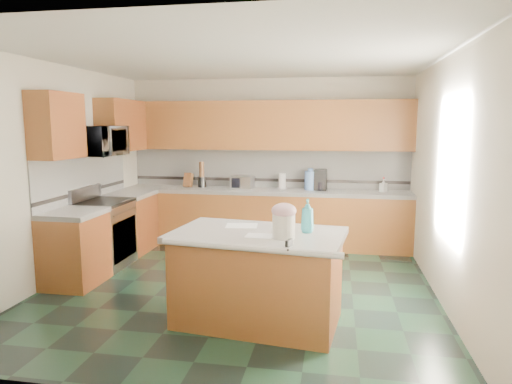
% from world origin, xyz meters
% --- Properties ---
extents(floor, '(4.60, 4.60, 0.00)m').
position_xyz_m(floor, '(0.00, 0.00, 0.00)').
color(floor, black).
rests_on(floor, ground).
extents(ceiling, '(4.60, 4.60, 0.00)m').
position_xyz_m(ceiling, '(0.00, 0.00, 2.70)').
color(ceiling, white).
rests_on(ceiling, ground).
extents(wall_back, '(4.60, 0.04, 2.70)m').
position_xyz_m(wall_back, '(0.00, 2.32, 1.35)').
color(wall_back, '#EFE5CE').
rests_on(wall_back, ground).
extents(wall_front, '(4.60, 0.04, 2.70)m').
position_xyz_m(wall_front, '(0.00, -2.32, 1.35)').
color(wall_front, '#EFE5CE').
rests_on(wall_front, ground).
extents(wall_left, '(0.04, 4.60, 2.70)m').
position_xyz_m(wall_left, '(-2.32, 0.00, 1.35)').
color(wall_left, '#EFE5CE').
rests_on(wall_left, ground).
extents(wall_right, '(0.04, 4.60, 2.70)m').
position_xyz_m(wall_right, '(2.32, 0.00, 1.35)').
color(wall_right, '#EFE5CE').
rests_on(wall_right, ground).
extents(back_base_cab, '(4.60, 0.60, 0.86)m').
position_xyz_m(back_base_cab, '(0.00, 2.00, 0.43)').
color(back_base_cab, '#5B2811').
rests_on(back_base_cab, ground).
extents(back_countertop, '(4.60, 0.64, 0.06)m').
position_xyz_m(back_countertop, '(0.00, 2.00, 0.89)').
color(back_countertop, silver).
rests_on(back_countertop, back_base_cab).
extents(back_upper_cab, '(4.60, 0.33, 0.78)m').
position_xyz_m(back_upper_cab, '(0.00, 2.13, 1.94)').
color(back_upper_cab, '#5B2811').
rests_on(back_upper_cab, wall_back).
extents(back_backsplash, '(4.60, 0.02, 0.63)m').
position_xyz_m(back_backsplash, '(0.00, 2.29, 1.24)').
color(back_backsplash, silver).
rests_on(back_backsplash, back_countertop).
extents(back_accent_band, '(4.60, 0.01, 0.05)m').
position_xyz_m(back_accent_band, '(0.00, 2.28, 1.04)').
color(back_accent_band, black).
rests_on(back_accent_band, back_countertop).
extents(left_base_cab_rear, '(0.60, 0.82, 0.86)m').
position_xyz_m(left_base_cab_rear, '(-2.00, 1.29, 0.43)').
color(left_base_cab_rear, '#5B2811').
rests_on(left_base_cab_rear, ground).
extents(left_counter_rear, '(0.64, 0.82, 0.06)m').
position_xyz_m(left_counter_rear, '(-2.00, 1.29, 0.89)').
color(left_counter_rear, silver).
rests_on(left_counter_rear, left_base_cab_rear).
extents(left_base_cab_front, '(0.60, 0.72, 0.86)m').
position_xyz_m(left_base_cab_front, '(-2.00, -0.24, 0.43)').
color(left_base_cab_front, '#5B2811').
rests_on(left_base_cab_front, ground).
extents(left_counter_front, '(0.64, 0.72, 0.06)m').
position_xyz_m(left_counter_front, '(-2.00, -0.24, 0.89)').
color(left_counter_front, silver).
rests_on(left_counter_front, left_base_cab_front).
extents(left_backsplash, '(0.02, 2.30, 0.63)m').
position_xyz_m(left_backsplash, '(-2.29, 0.55, 1.24)').
color(left_backsplash, silver).
rests_on(left_backsplash, wall_left).
extents(left_accent_band, '(0.01, 2.30, 0.05)m').
position_xyz_m(left_accent_band, '(-2.28, 0.55, 1.04)').
color(left_accent_band, black).
rests_on(left_accent_band, wall_left).
extents(left_upper_cab_rear, '(0.33, 1.09, 0.78)m').
position_xyz_m(left_upper_cab_rear, '(-2.13, 1.42, 1.94)').
color(left_upper_cab_rear, '#5B2811').
rests_on(left_upper_cab_rear, wall_left).
extents(left_upper_cab_front, '(0.33, 0.72, 0.78)m').
position_xyz_m(left_upper_cab_front, '(-2.13, -0.24, 1.94)').
color(left_upper_cab_front, '#5B2811').
rests_on(left_upper_cab_front, wall_left).
extents(range_body, '(0.60, 0.76, 0.88)m').
position_xyz_m(range_body, '(-2.00, 0.50, 0.44)').
color(range_body, '#B7B7BC').
rests_on(range_body, ground).
extents(range_oven_door, '(0.02, 0.68, 0.55)m').
position_xyz_m(range_oven_door, '(-1.71, 0.50, 0.40)').
color(range_oven_door, black).
rests_on(range_oven_door, range_body).
extents(range_cooktop, '(0.62, 0.78, 0.04)m').
position_xyz_m(range_cooktop, '(-2.00, 0.50, 0.90)').
color(range_cooktop, black).
rests_on(range_cooktop, range_body).
extents(range_handle, '(0.02, 0.66, 0.02)m').
position_xyz_m(range_handle, '(-1.68, 0.50, 0.78)').
color(range_handle, '#B7B7BC').
rests_on(range_handle, range_body).
extents(range_backguard, '(0.06, 0.76, 0.18)m').
position_xyz_m(range_backguard, '(-2.26, 0.50, 1.02)').
color(range_backguard, '#B7B7BC').
rests_on(range_backguard, range_body).
extents(microwave, '(0.50, 0.73, 0.41)m').
position_xyz_m(microwave, '(-2.00, 0.50, 1.73)').
color(microwave, '#B7B7BC').
rests_on(microwave, wall_left).
extents(island_base, '(1.64, 1.07, 0.86)m').
position_xyz_m(island_base, '(0.39, -0.93, 0.43)').
color(island_base, '#5B2811').
rests_on(island_base, ground).
extents(island_top, '(1.75, 1.18, 0.06)m').
position_xyz_m(island_top, '(0.39, -0.93, 0.89)').
color(island_top, silver).
rests_on(island_top, island_base).
extents(island_bullnose, '(1.64, 0.27, 0.06)m').
position_xyz_m(island_bullnose, '(0.39, -1.42, 0.89)').
color(island_bullnose, silver).
rests_on(island_bullnose, island_base).
extents(treat_jar, '(0.27, 0.27, 0.22)m').
position_xyz_m(treat_jar, '(0.66, -1.11, 1.03)').
color(treat_jar, white).
rests_on(treat_jar, island_top).
extents(treat_jar_lid, '(0.23, 0.23, 0.14)m').
position_xyz_m(treat_jar_lid, '(0.66, -1.11, 1.17)').
color(treat_jar_lid, '#C897A3').
rests_on(treat_jar_lid, treat_jar).
extents(treat_jar_knob, '(0.07, 0.03, 0.03)m').
position_xyz_m(treat_jar_knob, '(0.66, -1.11, 1.22)').
color(treat_jar_knob, tan).
rests_on(treat_jar_knob, treat_jar_lid).
extents(treat_jar_knob_end_l, '(0.04, 0.04, 0.04)m').
position_xyz_m(treat_jar_knob_end_l, '(0.63, -1.11, 1.22)').
color(treat_jar_knob_end_l, tan).
rests_on(treat_jar_knob_end_l, treat_jar_lid).
extents(treat_jar_knob_end_r, '(0.04, 0.04, 0.04)m').
position_xyz_m(treat_jar_knob_end_r, '(0.70, -1.11, 1.22)').
color(treat_jar_knob_end_r, tan).
rests_on(treat_jar_knob_end_r, treat_jar_lid).
extents(soap_bottle_island, '(0.13, 0.13, 0.33)m').
position_xyz_m(soap_bottle_island, '(0.86, -0.86, 1.08)').
color(soap_bottle_island, teal).
rests_on(soap_bottle_island, island_top).
extents(paper_sheet_a, '(0.26, 0.20, 0.00)m').
position_xyz_m(paper_sheet_a, '(0.44, -1.08, 0.92)').
color(paper_sheet_a, white).
rests_on(paper_sheet_a, island_top).
extents(paper_sheet_b, '(0.35, 0.28, 0.00)m').
position_xyz_m(paper_sheet_b, '(0.18, -0.69, 0.92)').
color(paper_sheet_b, white).
rests_on(paper_sheet_b, island_top).
extents(clamp_body, '(0.06, 0.11, 0.09)m').
position_xyz_m(clamp_body, '(0.74, -1.40, 0.93)').
color(clamp_body, black).
rests_on(clamp_body, island_top).
extents(clamp_handle, '(0.02, 0.07, 0.02)m').
position_xyz_m(clamp_handle, '(0.74, -1.46, 0.91)').
color(clamp_handle, black).
rests_on(clamp_handle, island_top).
extents(knife_block, '(0.15, 0.19, 0.25)m').
position_xyz_m(knife_block, '(-1.29, 2.05, 1.04)').
color(knife_block, '#472814').
rests_on(knife_block, back_countertop).
extents(utensil_crock, '(0.14, 0.14, 0.17)m').
position_xyz_m(utensil_crock, '(-1.07, 2.08, 1.01)').
color(utensil_crock, black).
rests_on(utensil_crock, back_countertop).
extents(utensil_bundle, '(0.08, 0.08, 0.25)m').
position_xyz_m(utensil_bundle, '(-1.07, 2.08, 1.22)').
color(utensil_bundle, '#472814').
rests_on(utensil_bundle, utensil_crock).
extents(toaster_oven, '(0.38, 0.28, 0.20)m').
position_xyz_m(toaster_oven, '(-0.37, 2.05, 1.02)').
color(toaster_oven, '#B7B7BC').
rests_on(toaster_oven, back_countertop).
extents(toaster_oven_door, '(0.31, 0.01, 0.16)m').
position_xyz_m(toaster_oven_door, '(-0.37, 1.94, 1.02)').
color(toaster_oven_door, black).
rests_on(toaster_oven_door, toaster_oven).
extents(paper_towel, '(0.11, 0.11, 0.26)m').
position_xyz_m(paper_towel, '(0.28, 2.10, 1.05)').
color(paper_towel, white).
rests_on(paper_towel, back_countertop).
extents(paper_towel_base, '(0.17, 0.17, 0.01)m').
position_xyz_m(paper_towel_base, '(0.28, 2.10, 0.93)').
color(paper_towel_base, '#B7B7BC').
rests_on(paper_towel_base, back_countertop).
extents(water_jug, '(0.18, 0.18, 0.30)m').
position_xyz_m(water_jug, '(0.73, 2.06, 1.07)').
color(water_jug, '#5175B5').
rests_on(water_jug, back_countertop).
extents(water_jug_neck, '(0.09, 0.09, 0.04)m').
position_xyz_m(water_jug_neck, '(0.73, 2.06, 1.24)').
color(water_jug_neck, '#5175B5').
rests_on(water_jug_neck, water_jug).
extents(coffee_maker, '(0.20, 0.22, 0.33)m').
position_xyz_m(coffee_maker, '(0.89, 2.08, 1.08)').
color(coffee_maker, black).
rests_on(coffee_maker, back_countertop).
extents(coffee_carafe, '(0.14, 0.14, 0.14)m').
position_xyz_m(coffee_carafe, '(0.89, 2.03, 0.99)').
color(coffee_carafe, black).
rests_on(coffee_carafe, back_countertop).
extents(soap_bottle_back, '(0.13, 0.13, 0.20)m').
position_xyz_m(soap_bottle_back, '(1.86, 2.05, 1.02)').
color(soap_bottle_back, white).
rests_on(soap_bottle_back, back_countertop).
extents(soap_back_cap, '(0.02, 0.02, 0.03)m').
position_xyz_m(soap_back_cap, '(1.86, 2.05, 1.13)').
color(soap_back_cap, red).
rests_on(soap_back_cap, soap_bottle_back).
extents(window_light_proxy, '(0.02, 1.40, 1.10)m').
position_xyz_m(window_light_proxy, '(2.29, -0.20, 1.50)').
color(window_light_proxy, white).
rests_on(window_light_proxy, wall_right).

